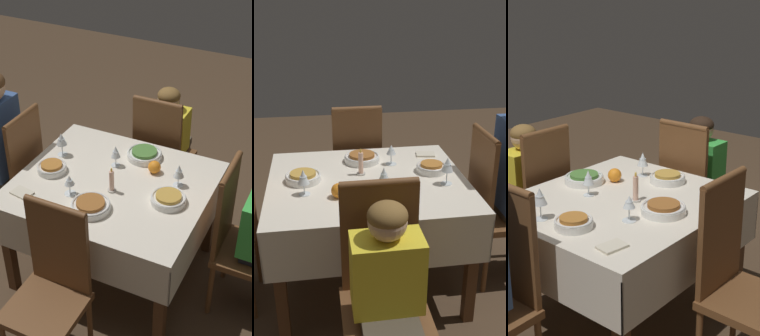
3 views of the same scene
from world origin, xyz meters
The scene contains 18 objects.
ground_plane centered at (0.00, 0.00, 0.00)m, with size 8.00×8.00×0.00m, color #4C3826.
dining_table centered at (0.00, 0.00, 0.63)m, with size 1.16×1.03×0.72m.
chair_south centered at (-0.02, -0.72, 0.53)m, with size 0.39×0.39×1.00m.
chair_west centered at (-0.79, -0.08, 0.53)m, with size 0.39×0.39×1.00m.
chair_north centered at (0.01, 0.72, 0.53)m, with size 0.39×0.39×1.00m.
person_child_yellow centered at (-0.02, -0.89, 0.55)m, with size 0.30×0.33×1.00m.
person_child_green centered at (-0.96, -0.08, 0.55)m, with size 0.33×0.30×1.00m.
bowl_east centered at (0.40, 0.06, 0.75)m, with size 0.18×0.18×0.06m.
wine_glass_east centered at (0.44, -0.13, 0.84)m, with size 0.07×0.07×0.16m.
bowl_south centered at (-0.06, -0.33, 0.75)m, with size 0.23×0.23×0.06m.
wine_glass_south centered at (0.07, -0.17, 0.82)m, with size 0.06×0.06×0.14m.
bowl_west centered at (-0.37, 0.03, 0.75)m, with size 0.21×0.21×0.06m.
wine_glass_west centered at (-0.37, -0.15, 0.82)m, with size 0.06×0.06×0.15m.
bowl_north centered at (0.00, 0.28, 0.75)m, with size 0.23×0.23×0.06m.
wine_glass_north centered at (0.18, 0.21, 0.81)m, with size 0.07×0.07×0.13m.
candle_centerpiece centered at (-0.03, 0.08, 0.79)m, with size 0.05×0.05×0.17m.
orange_fruit centered at (-0.18, -0.21, 0.76)m, with size 0.08×0.08×0.08m, color orange.
napkin_red_folded centered at (0.44, 0.33, 0.73)m, with size 0.14×0.11×0.01m.
Camera 3 is at (1.91, 1.68, 1.77)m, focal length 55.00 mm.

